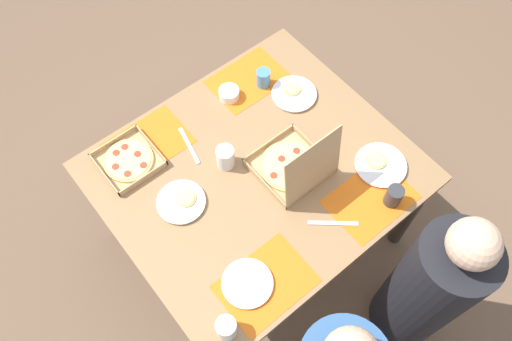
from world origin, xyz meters
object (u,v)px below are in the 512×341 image
cup_clear_right (263,78)px  diner_left_seat (428,288)px  pizza_box_edge_far (129,160)px  cup_red (225,157)px  pizza_box_corner_left (294,166)px  condiment_bowl (229,94)px  plate_far_left (294,94)px  plate_near_left (380,165)px  plate_far_right (182,202)px  plate_middle (247,284)px  cup_clear_left (394,196)px  cup_spare (226,328)px

cup_clear_right → diner_left_seat: 1.21m
pizza_box_edge_far → cup_red: bearing=139.8°
pizza_box_corner_left → condiment_bowl: pizza_box_corner_left is taller
pizza_box_corner_left → cup_red: size_ratio=3.05×
plate_far_left → cup_red: bearing=11.3°
pizza_box_edge_far → diner_left_seat: (-0.70, 1.21, -0.23)m
pizza_box_corner_left → plate_near_left: bearing=145.5°
cup_clear_right → condiment_bowl: bearing=-14.2°
pizza_box_corner_left → plate_far_right: pizza_box_corner_left is taller
plate_middle → cup_red: size_ratio=1.88×
cup_clear_right → plate_far_right: bearing=22.1°
cup_red → cup_clear_right: cup_red is taller
condiment_bowl → plate_far_right: bearing=32.4°
plate_far_right → cup_clear_left: size_ratio=2.07×
plate_far_right → plate_near_left: (-0.78, 0.40, 0.00)m
plate_far_right → cup_spare: size_ratio=2.12×
plate_middle → diner_left_seat: diner_left_seat is taller
cup_spare → cup_clear_right: bearing=-136.1°
plate_far_left → diner_left_seat: (0.11, 1.03, -0.23)m
cup_spare → pizza_box_corner_left: bearing=-151.1°
cup_spare → condiment_bowl: cup_spare is taller
diner_left_seat → cup_clear_left: bearing=-99.9°
diner_left_seat → cup_spare: bearing=-24.3°
plate_far_right → plate_far_left: bearing=-170.0°
plate_near_left → cup_clear_right: 0.68m
cup_red → condiment_bowl: cup_red is taller
pizza_box_edge_far → cup_clear_left: bearing=131.2°
pizza_box_edge_far → cup_clear_right: bearing=176.9°
pizza_box_edge_far → cup_clear_right: 0.74m
plate_far_right → plate_near_left: bearing=152.7°
pizza_box_edge_far → cup_spare: cup_spare is taller
plate_middle → diner_left_seat: (-0.64, 0.45, -0.23)m
cup_clear_right → cup_clear_left: bearing=91.5°
plate_far_right → cup_red: size_ratio=1.94×
pizza_box_edge_far → plate_middle: 0.76m
condiment_bowl → cup_spare: bearing=51.9°
cup_clear_right → condiment_bowl: size_ratio=0.94×
cup_red → cup_clear_right: size_ratio=1.18×
cup_red → diner_left_seat: (-0.37, 0.94, -0.27)m
plate_far_right → cup_clear_right: 0.72m
cup_clear_left → plate_near_left: bearing=-120.1°
plate_far_left → cup_spare: cup_spare is taller
plate_far_right → condiment_bowl: (-0.50, -0.32, 0.01)m
pizza_box_corner_left → cup_clear_right: 0.50m
plate_far_right → diner_left_seat: 1.13m
plate_near_left → cup_clear_right: bearing=-80.8°
pizza_box_edge_far → cup_clear_left: 1.15m
plate_far_right → plate_near_left: size_ratio=0.91×
pizza_box_edge_far → diner_left_seat: size_ratio=0.22×
plate_near_left → cup_red: (0.52, -0.44, 0.04)m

